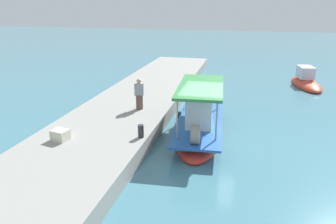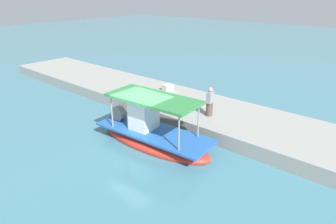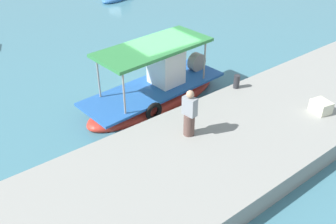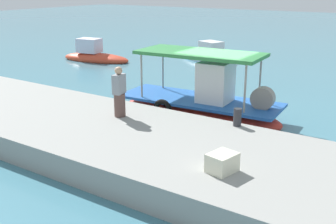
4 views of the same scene
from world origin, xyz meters
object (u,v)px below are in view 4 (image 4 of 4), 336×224
(cargo_crate, at_px, (222,163))
(moored_boat_near, at_px, (207,57))
(main_fishing_boat, at_px, (201,105))
(moored_boat_mid, at_px, (95,56))
(mooring_bollard, at_px, (237,117))
(fisherman_near_bollard, at_px, (119,94))

(cargo_crate, height_order, moored_boat_near, moored_boat_near)
(main_fishing_boat, distance_m, moored_boat_mid, 13.15)
(main_fishing_boat, xyz_separation_m, moored_boat_near, (-5.50, 10.55, -0.23))
(main_fishing_boat, height_order, mooring_bollard, main_fishing_boat)
(fisherman_near_bollard, distance_m, moored_boat_near, 14.59)
(main_fishing_boat, distance_m, moored_boat_near, 11.90)
(mooring_bollard, relative_size, moored_boat_near, 0.11)
(moored_boat_mid, bearing_deg, mooring_bollard, -31.63)
(main_fishing_boat, xyz_separation_m, mooring_bollard, (2.38, -2.09, 0.54))
(mooring_bollard, bearing_deg, cargo_crate, -71.42)
(fisherman_near_bollard, relative_size, mooring_bollard, 2.99)
(main_fishing_boat, relative_size, moored_boat_mid, 1.31)
(cargo_crate, relative_size, moored_boat_near, 0.14)
(cargo_crate, bearing_deg, moored_boat_near, 119.58)
(fisherman_near_bollard, xyz_separation_m, moored_boat_near, (-4.37, 13.87, -1.23))
(main_fishing_boat, distance_m, cargo_crate, 6.20)
(fisherman_near_bollard, height_order, mooring_bollard, fisherman_near_bollard)
(mooring_bollard, relative_size, moored_boat_mid, 0.11)
(mooring_bollard, distance_m, moored_boat_mid, 16.28)
(mooring_bollard, xyz_separation_m, cargo_crate, (1.03, -3.07, -0.05))
(mooring_bollard, height_order, moored_boat_mid, moored_boat_mid)
(fisherman_near_bollard, xyz_separation_m, moored_boat_mid, (-10.33, 9.75, -1.19))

